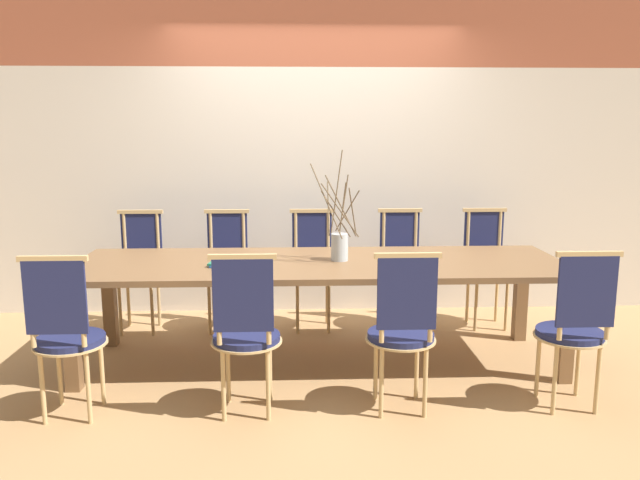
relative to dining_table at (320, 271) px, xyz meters
The scene contains 14 objects.
ground_plane 0.66m from the dining_table, ahead, with size 16.00×16.00×0.00m, color #A87F51.
wall_rear 1.62m from the dining_table, 90.00° to the left, with size 12.00×0.06×3.20m.
dining_table is the anchor object (origin of this frame).
chair_near_leftend 1.67m from the dining_table, 151.10° to the right, with size 0.41×0.41×0.97m.
chair_near_left 0.93m from the dining_table, 119.47° to the right, with size 0.41×0.41×0.97m.
chair_near_center 0.93m from the dining_table, 61.33° to the right, with size 0.41×0.41×0.97m.
chair_near_right 1.65m from the dining_table, 29.15° to the right, with size 0.41×0.41×0.97m.
chair_far_leftend 1.65m from the dining_table, 150.79° to the left, with size 0.41×0.41×0.97m.
chair_far_left 1.09m from the dining_table, 132.33° to the left, with size 0.41×0.41×0.97m.
chair_far_center 0.82m from the dining_table, 92.13° to the left, with size 0.41×0.41×0.97m.
chair_far_right 1.08m from the dining_table, 48.74° to the left, with size 0.41×0.41×0.97m.
chair_far_rightend 1.63m from the dining_table, 29.52° to the left, with size 0.41×0.41×0.97m.
vase_centerpiece 0.24m from the dining_table, 11.01° to the left, with size 0.34×0.34×0.76m.
book_stack 0.64m from the dining_table, behind, with size 0.24×0.21×0.03m.
Camera 1 is at (-0.17, -4.19, 1.65)m, focal length 35.00 mm.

